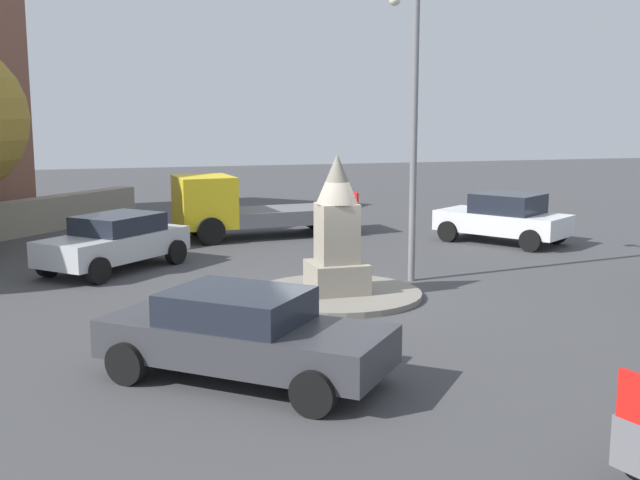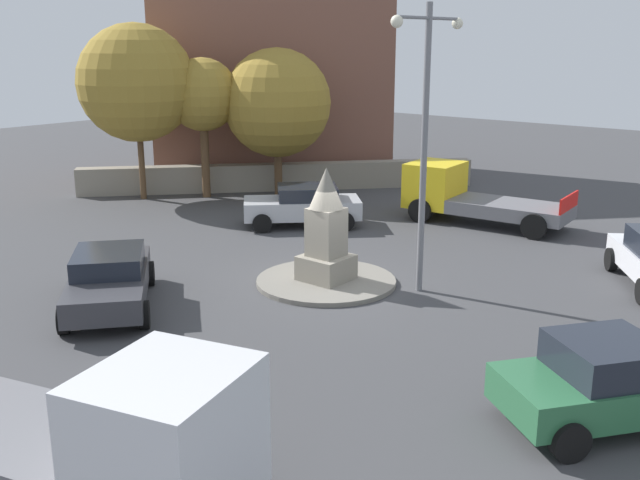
% 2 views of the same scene
% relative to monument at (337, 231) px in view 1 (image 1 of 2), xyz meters
% --- Properties ---
extents(ground_plane, '(80.00, 80.00, 0.00)m').
position_rel_monument_xyz_m(ground_plane, '(0.00, 0.00, -1.44)').
color(ground_plane, '#424244').
extents(traffic_island, '(3.68, 3.68, 0.12)m').
position_rel_monument_xyz_m(traffic_island, '(0.00, 0.00, -1.38)').
color(traffic_island, gray).
rests_on(traffic_island, ground).
extents(monument, '(1.19, 1.19, 2.97)m').
position_rel_monument_xyz_m(monument, '(0.00, 0.00, 0.00)').
color(monument, gray).
rests_on(monument, traffic_island).
extents(streetlamp, '(2.95, 0.28, 7.06)m').
position_rel_monument_xyz_m(streetlamp, '(-1.09, 2.18, 2.87)').
color(streetlamp, slate).
rests_on(streetlamp, ground).
extents(car_white_parked_right, '(4.18, 3.64, 1.51)m').
position_rel_monument_xyz_m(car_white_parked_right, '(-5.27, 6.92, -0.67)').
color(car_white_parked_right, silver).
rests_on(car_white_parked_right, ground).
extents(car_silver_parked_left, '(3.96, 3.98, 1.40)m').
position_rel_monument_xyz_m(car_silver_parked_left, '(-4.31, -4.51, -0.70)').
color(car_silver_parked_left, '#B7BABF').
rests_on(car_silver_parked_left, ground).
extents(car_dark_grey_waiting, '(4.10, 4.42, 1.36)m').
position_rel_monument_xyz_m(car_dark_grey_waiting, '(4.64, -2.89, -0.73)').
color(car_dark_grey_waiting, '#38383D').
rests_on(car_dark_grey_waiting, ground).
extents(truck_yellow_approaching, '(2.70, 5.78, 1.99)m').
position_rel_monument_xyz_m(truck_yellow_approaching, '(-8.42, -0.49, -0.51)').
color(truck_yellow_approaching, yellow).
rests_on(truck_yellow_approaching, ground).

